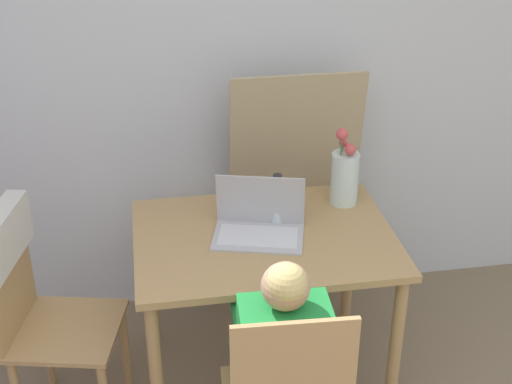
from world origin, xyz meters
name	(u,v)px	position (x,y,z in m)	size (l,w,h in m)	color
wall_back	(190,61)	(0.00, 2.23, 1.25)	(6.40, 0.05, 2.50)	silver
dining_table	(264,257)	(0.21, 1.53, 0.64)	(1.02, 0.74, 0.75)	tan
chair_spare	(29,288)	(-0.70, 1.49, 0.63)	(0.51, 0.48, 0.95)	tan
person_seated	(281,351)	(0.17, 0.99, 0.62)	(0.32, 0.43, 1.01)	#1E8438
laptop	(259,222)	(0.19, 1.55, 0.80)	(0.40, 0.31, 0.23)	#B2B2B7
flower_vase	(345,175)	(0.59, 1.74, 0.88)	(0.12, 0.12, 0.35)	silver
water_bottle	(277,200)	(0.28, 1.62, 0.85)	(0.06, 0.06, 0.22)	silver
cardboard_panel	(293,194)	(0.45, 2.08, 0.62)	(0.61, 0.19, 1.24)	tan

